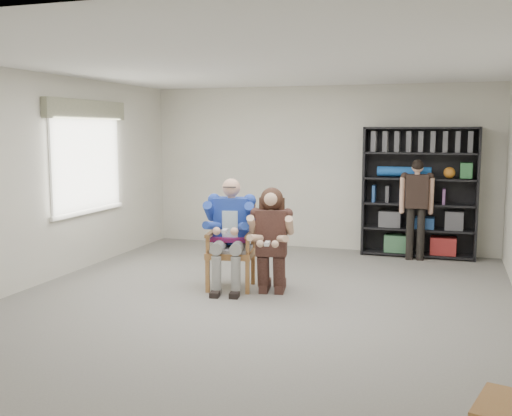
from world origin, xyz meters
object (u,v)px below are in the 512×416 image
(armchair, at_px, (231,246))
(standing_man, at_px, (416,210))
(seated_man, at_px, (231,233))
(bookshelf, at_px, (419,192))
(kneeling_woman, at_px, (271,242))

(armchair, distance_m, standing_man, 3.33)
(seated_man, bearing_deg, standing_man, 39.19)
(standing_man, bearing_deg, bookshelf, 80.91)
(bookshelf, bearing_deg, standing_man, -94.89)
(kneeling_woman, bearing_deg, armchair, 158.34)
(armchair, relative_size, seated_man, 0.77)
(armchair, relative_size, standing_man, 0.70)
(kneeling_woman, relative_size, bookshelf, 0.63)
(bookshelf, relative_size, standing_man, 1.31)
(seated_man, bearing_deg, kneeling_woman, -21.66)
(armchair, relative_size, bookshelf, 0.53)
(bookshelf, xyz_separation_m, standing_man, (-0.03, -0.30, -0.25))
(bookshelf, distance_m, standing_man, 0.39)
(bookshelf, bearing_deg, armchair, -128.03)
(armchair, height_order, kneeling_woman, kneeling_woman)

